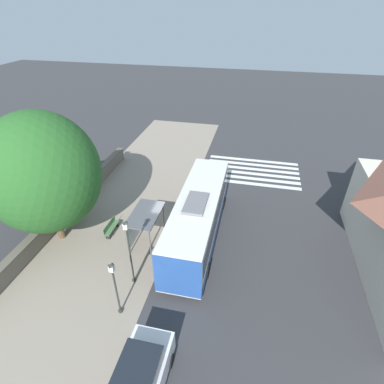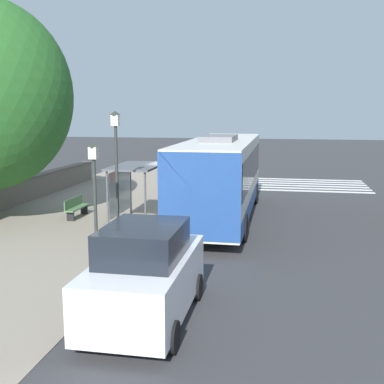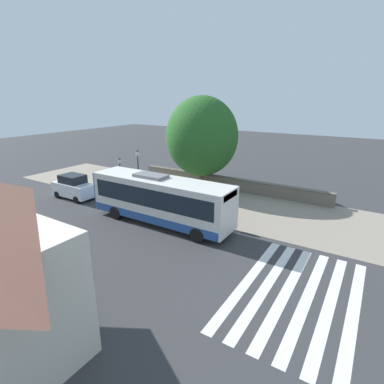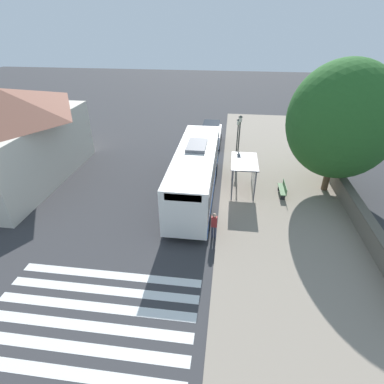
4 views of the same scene
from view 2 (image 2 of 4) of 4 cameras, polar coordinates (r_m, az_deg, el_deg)
The scene contains 11 objects.
ground_plane at distance 21.23m, azimuth -1.23°, elevation -2.84°, with size 120.00×120.00×0.00m, color #353538.
sidewalk_plaza at distance 22.57m, azimuth -12.49°, elevation -2.30°, with size 9.00×44.00×0.02m.
crosswalk_stripes at distance 30.84m, azimuth 11.88°, elevation 0.88°, with size 9.00×5.25×0.01m.
stone_wall at distance 24.33m, azimuth -21.35°, elevation -0.41°, with size 0.60×20.00×1.23m.
bus at distance 20.26m, azimuth 3.46°, elevation 1.90°, with size 2.73×10.96×3.60m.
bus_shelter at distance 19.89m, azimuth -6.98°, elevation 2.11°, with size 1.82×3.18×2.38m.
pedestrian at distance 25.14m, azimuth 1.11°, elevation 1.38°, with size 0.34×0.22×1.67m.
bench at distance 21.34m, azimuth -13.57°, elevation -1.73°, with size 0.40×1.78×0.88m.
street_lamp_near at distance 14.37m, azimuth -11.44°, elevation -0.08°, with size 0.28×0.28×3.69m.
street_lamp_far at distance 16.30m, azimuth -8.93°, elevation 2.89°, with size 0.28×0.28×4.58m.
parked_car_behind_bus at distance 10.69m, azimuth -5.56°, elevation -9.77°, with size 2.01×4.14×2.17m.
Camera 2 is at (4.29, -20.28, 4.58)m, focal length 45.00 mm.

